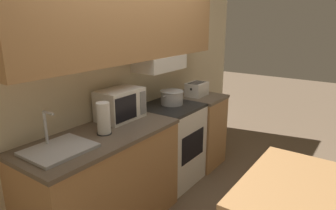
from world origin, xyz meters
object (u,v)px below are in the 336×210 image
object	(u,v)px
cooking_pot	(172,97)
dining_table	(303,199)
paper_towel_roll	(104,118)
microwave	(120,104)
toaster	(197,89)
sink_basin	(59,148)
stove_range	(170,144)

from	to	relation	value
cooking_pot	dining_table	distance (m)	1.78
paper_towel_roll	microwave	bearing A→B (deg)	23.68
toaster	sink_basin	bearing A→B (deg)	-179.96
toaster	dining_table	size ratio (longest dim) A/B	0.26
toaster	dining_table	xyz separation A→B (m)	(-1.20, -1.58, -0.36)
microwave	paper_towel_roll	bearing A→B (deg)	-156.32
microwave	dining_table	world-z (taller)	microwave
sink_basin	dining_table	world-z (taller)	sink_basin
paper_towel_roll	toaster	bearing A→B (deg)	0.64
toaster	cooking_pot	bearing A→B (deg)	176.59
sink_basin	dining_table	distance (m)	1.82
dining_table	paper_towel_roll	bearing A→B (deg)	105.00
stove_range	cooking_pot	size ratio (longest dim) A/B	2.69
cooking_pot	toaster	world-z (taller)	toaster
microwave	toaster	world-z (taller)	microwave
stove_range	paper_towel_roll	distance (m)	1.20
sink_basin	paper_towel_roll	world-z (taller)	sink_basin
microwave	paper_towel_roll	size ratio (longest dim) A/B	1.61
stove_range	microwave	world-z (taller)	microwave
cooking_pot	sink_basin	size ratio (longest dim) A/B	0.73
cooking_pot	sink_basin	distance (m)	1.54
microwave	sink_basin	size ratio (longest dim) A/B	0.94
sink_basin	paper_towel_roll	bearing A→B (deg)	-2.17
stove_range	microwave	xyz separation A→B (m)	(-0.66, 0.14, 0.62)
paper_towel_roll	dining_table	xyz separation A→B (m)	(0.42, -1.56, -0.42)
microwave	dining_table	xyz separation A→B (m)	(0.05, -1.72, -0.43)
toaster	sink_basin	distance (m)	2.06
microwave	toaster	xyz separation A→B (m)	(1.24, -0.14, -0.06)
cooking_pot	paper_towel_roll	world-z (taller)	paper_towel_roll
stove_range	microwave	bearing A→B (deg)	168.43
microwave	toaster	bearing A→B (deg)	-6.62
cooking_pot	microwave	world-z (taller)	microwave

